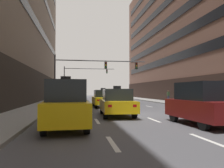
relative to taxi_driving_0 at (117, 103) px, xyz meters
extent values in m
plane|color=#515156|center=(1.68, 0.87, -0.85)|extent=(120.00, 120.00, 0.00)
cube|color=gray|center=(-6.05, 0.87, -0.78)|extent=(2.90, 80.00, 0.14)
cube|color=silver|center=(-1.46, -7.13, -0.85)|extent=(0.16, 2.00, 0.01)
cube|color=silver|center=(-1.46, -2.13, -0.85)|extent=(0.16, 2.00, 0.01)
cube|color=silver|center=(-1.46, 2.87, -0.85)|extent=(0.16, 2.00, 0.01)
cube|color=silver|center=(-1.46, 7.87, -0.85)|extent=(0.16, 2.00, 0.01)
cube|color=silver|center=(-1.46, 12.87, -0.85)|extent=(0.16, 2.00, 0.01)
cube|color=silver|center=(-1.46, 17.87, -0.85)|extent=(0.16, 2.00, 0.01)
cube|color=silver|center=(-1.46, 22.87, -0.85)|extent=(0.16, 2.00, 0.01)
cube|color=silver|center=(-1.46, 27.87, -0.85)|extent=(0.16, 2.00, 0.01)
cube|color=silver|center=(-1.46, 32.87, -0.85)|extent=(0.16, 2.00, 0.01)
cube|color=silver|center=(1.68, -7.13, -0.85)|extent=(0.16, 2.00, 0.01)
cube|color=silver|center=(1.68, -2.13, -0.85)|extent=(0.16, 2.00, 0.01)
cube|color=silver|center=(1.68, 2.87, -0.85)|extent=(0.16, 2.00, 0.01)
cube|color=silver|center=(1.68, 7.87, -0.85)|extent=(0.16, 2.00, 0.01)
cube|color=silver|center=(1.68, 12.87, -0.85)|extent=(0.16, 2.00, 0.01)
cube|color=silver|center=(1.68, 17.87, -0.85)|extent=(0.16, 2.00, 0.01)
cube|color=silver|center=(1.68, 22.87, -0.85)|extent=(0.16, 2.00, 0.01)
cube|color=silver|center=(1.68, 27.87, -0.85)|extent=(0.16, 2.00, 0.01)
cube|color=silver|center=(1.68, 32.87, -0.85)|extent=(0.16, 2.00, 0.01)
cube|color=silver|center=(4.82, -2.13, -0.85)|extent=(0.16, 2.00, 0.01)
cube|color=silver|center=(4.82, 2.87, -0.85)|extent=(0.16, 2.00, 0.01)
cube|color=silver|center=(4.82, 7.87, -0.85)|extent=(0.16, 2.00, 0.01)
cube|color=silver|center=(4.82, 12.87, -0.85)|extent=(0.16, 2.00, 0.01)
cube|color=silver|center=(4.82, 17.87, -0.85)|extent=(0.16, 2.00, 0.01)
cube|color=silver|center=(4.82, 22.87, -0.85)|extent=(0.16, 2.00, 0.01)
cube|color=silver|center=(4.82, 27.87, -0.85)|extent=(0.16, 2.00, 0.01)
cube|color=silver|center=(4.82, 32.87, -0.85)|extent=(0.16, 2.00, 0.01)
cylinder|color=black|center=(-0.77, 1.51, -0.51)|extent=(0.26, 0.70, 0.69)
cylinder|color=black|center=(0.91, 1.43, -0.51)|extent=(0.26, 0.70, 0.69)
cylinder|color=black|center=(-0.90, -1.32, -0.51)|extent=(0.26, 0.70, 0.69)
cylinder|color=black|center=(0.77, -1.40, -0.51)|extent=(0.26, 0.70, 0.69)
cube|color=yellow|center=(0.00, 0.06, -0.17)|extent=(2.14, 4.70, 0.67)
cube|color=black|center=(-0.01, -0.15, 0.52)|extent=(1.77, 2.07, 0.71)
cube|color=white|center=(-0.57, 2.35, -0.06)|extent=(0.21, 0.09, 0.15)
cube|color=red|center=(-0.78, -2.18, -0.06)|extent=(0.21, 0.09, 0.15)
cube|color=white|center=(0.78, 2.29, -0.06)|extent=(0.21, 0.09, 0.15)
cube|color=red|center=(0.57, -2.24, -0.06)|extent=(0.21, 0.09, 0.15)
cube|color=black|center=(-0.01, -0.15, 0.97)|extent=(0.47, 0.23, 0.19)
cylinder|color=black|center=(-3.84, 27.98, -0.51)|extent=(0.25, 0.69, 0.69)
cylinder|color=black|center=(-2.18, 28.05, -0.51)|extent=(0.25, 0.69, 0.69)
cylinder|color=black|center=(-3.73, 25.18, -0.51)|extent=(0.25, 0.69, 0.69)
cylinder|color=black|center=(-2.07, 25.24, -0.51)|extent=(0.25, 0.69, 0.69)
cube|color=yellow|center=(-2.95, 26.61, -0.18)|extent=(2.09, 4.65, 0.67)
cube|color=black|center=(-2.95, 26.40, 0.51)|extent=(1.74, 2.04, 0.71)
cube|color=white|center=(-3.71, 28.83, -0.06)|extent=(0.21, 0.09, 0.15)
cube|color=red|center=(-3.54, 24.34, -0.06)|extent=(0.21, 0.09, 0.15)
cube|color=white|center=(-2.37, 28.88, -0.06)|extent=(0.21, 0.09, 0.15)
cube|color=red|center=(-2.20, 24.39, -0.06)|extent=(0.21, 0.09, 0.15)
cube|color=black|center=(-2.95, 26.40, 0.96)|extent=(0.47, 0.23, 0.19)
cylinder|color=black|center=(-3.83, -3.03, -0.54)|extent=(0.24, 0.65, 0.64)
cylinder|color=black|center=(-2.29, -2.96, -0.54)|extent=(0.24, 0.65, 0.64)
cylinder|color=black|center=(-3.71, -5.63, -0.54)|extent=(0.24, 0.65, 0.64)
cylinder|color=black|center=(-2.17, -5.56, -0.54)|extent=(0.24, 0.65, 0.64)
cube|color=yellow|center=(-3.00, -4.29, -0.10)|extent=(1.96, 4.32, 0.87)
cube|color=black|center=(-3.00, -4.29, 0.77)|extent=(1.65, 2.57, 0.87)
cube|color=white|center=(-3.72, -2.24, 0.05)|extent=(0.20, 0.09, 0.13)
cube|color=red|center=(-3.53, -6.40, 0.05)|extent=(0.20, 0.09, 0.13)
cube|color=white|center=(-2.48, -2.18, 0.05)|extent=(0.20, 0.09, 0.13)
cube|color=red|center=(-2.29, -6.34, 0.05)|extent=(0.20, 0.09, 0.13)
cube|color=black|center=(-3.00, -4.29, 1.29)|extent=(0.43, 0.21, 0.17)
cylinder|color=black|center=(-3.74, 13.28, -0.54)|extent=(0.23, 0.64, 0.64)
cylinder|color=black|center=(-2.19, 13.32, -0.54)|extent=(0.23, 0.64, 0.64)
cylinder|color=black|center=(-3.68, 10.68, -0.54)|extent=(0.23, 0.64, 0.64)
cylinder|color=black|center=(-2.14, 10.71, -0.54)|extent=(0.23, 0.64, 0.64)
cube|color=navy|center=(-2.94, 12.00, -0.23)|extent=(1.87, 4.29, 0.62)
cube|color=black|center=(-2.93, 11.80, 0.41)|extent=(1.58, 1.87, 0.66)
cube|color=white|center=(-3.60, 14.07, -0.12)|extent=(0.19, 0.08, 0.14)
cube|color=red|center=(-3.51, 9.90, -0.12)|extent=(0.19, 0.08, 0.14)
cube|color=white|center=(-2.36, 14.09, -0.12)|extent=(0.19, 0.08, 0.14)
cube|color=red|center=(-2.27, 9.93, -0.12)|extent=(0.19, 0.08, 0.14)
cylinder|color=black|center=(-0.77, 9.06, -0.52)|extent=(0.23, 0.68, 0.67)
cylinder|color=black|center=(0.86, 9.05, -0.52)|extent=(0.23, 0.68, 0.67)
cylinder|color=black|center=(-0.79, 6.30, -0.52)|extent=(0.23, 0.68, 0.67)
cylinder|color=black|center=(0.84, 6.29, -0.52)|extent=(0.23, 0.68, 0.67)
cube|color=yellow|center=(0.04, 7.68, -0.19)|extent=(1.91, 4.51, 0.65)
cube|color=black|center=(0.04, 7.47, 0.48)|extent=(1.65, 1.95, 0.69)
cube|color=white|center=(-0.61, 9.89, -0.08)|extent=(0.20, 0.08, 0.14)
cube|color=red|center=(-0.64, 5.48, -0.08)|extent=(0.20, 0.08, 0.14)
cube|color=white|center=(0.71, 9.88, -0.08)|extent=(0.20, 0.08, 0.14)
cube|color=red|center=(0.68, 5.47, -0.08)|extent=(0.20, 0.08, 0.14)
cube|color=black|center=(0.04, 7.47, 0.92)|extent=(0.45, 0.21, 0.18)
cylinder|color=black|center=(2.46, -3.01, -0.54)|extent=(0.24, 0.64, 0.63)
cylinder|color=black|center=(3.98, -2.94, -0.54)|extent=(0.24, 0.64, 0.63)
cylinder|color=black|center=(2.57, -5.57, -0.54)|extent=(0.24, 0.64, 0.63)
cube|color=maroon|center=(3.27, -4.26, -0.11)|extent=(1.93, 4.26, 0.86)
cube|color=black|center=(3.27, -4.26, 0.75)|extent=(1.63, 2.54, 0.86)
cube|color=white|center=(2.58, -2.23, 0.04)|extent=(0.19, 0.08, 0.13)
cube|color=red|center=(2.75, -6.34, 0.04)|extent=(0.19, 0.08, 0.13)
cube|color=white|center=(3.80, -2.18, 0.04)|extent=(0.19, 0.08, 0.13)
cylinder|color=black|center=(6.03, 0.68, -0.51)|extent=(0.25, 0.70, 0.69)
cylinder|color=black|center=(7.71, 0.72, -0.51)|extent=(0.25, 0.70, 0.69)
cube|color=#474C51|center=(6.91, -0.72, -0.03)|extent=(2.06, 4.67, 0.95)
cube|color=black|center=(6.91, -0.72, 0.91)|extent=(1.76, 2.78, 0.95)
cube|color=white|center=(6.17, 1.53, 0.13)|extent=(0.21, 0.09, 0.15)
cube|color=white|center=(7.52, 1.57, 0.13)|extent=(0.21, 0.09, 0.15)
cylinder|color=#4C4C51|center=(-5.00, 12.51, 2.13)|extent=(0.18, 0.18, 5.68)
cylinder|color=#4C4C51|center=(0.43, 12.51, 4.34)|extent=(10.86, 0.12, 0.12)
cube|color=black|center=(0.97, 12.51, 3.82)|extent=(0.28, 0.24, 0.84)
sphere|color=#4B0704|center=(0.97, 12.37, 4.08)|extent=(0.17, 0.17, 0.17)
sphere|color=orange|center=(0.97, 12.37, 3.82)|extent=(0.17, 0.17, 0.17)
sphere|color=#073E10|center=(0.97, 12.37, 3.56)|extent=(0.17, 0.17, 0.17)
cube|color=black|center=(4.77, 12.51, 3.82)|extent=(0.28, 0.24, 0.84)
sphere|color=#4B0704|center=(4.77, 12.37, 4.08)|extent=(0.17, 0.17, 0.17)
sphere|color=orange|center=(4.77, 12.37, 3.82)|extent=(0.17, 0.17, 0.17)
sphere|color=#073E10|center=(4.77, 12.37, 3.56)|extent=(0.17, 0.17, 0.17)
cylinder|color=#4C4C51|center=(-5.00, 33.65, 2.58)|extent=(0.18, 0.18, 6.58)
cylinder|color=#4C4C51|center=(0.33, 33.65, 5.46)|extent=(10.65, 0.12, 0.12)
cube|color=black|center=(4.06, 33.65, 4.94)|extent=(0.28, 0.24, 0.84)
sphere|color=#4B0704|center=(4.06, 33.51, 5.20)|extent=(0.17, 0.17, 0.17)
sphere|color=#523505|center=(4.06, 33.51, 4.94)|extent=(0.17, 0.17, 0.17)
sphere|color=green|center=(4.06, 33.51, 4.68)|extent=(0.17, 0.17, 0.17)
cylinder|color=#383D59|center=(10.16, 15.51, -0.33)|extent=(0.13, 0.13, 0.78)
cylinder|color=#383D59|center=(10.33, 15.56, -0.33)|extent=(0.13, 0.13, 0.78)
cube|color=#3F5938|center=(10.25, 15.53, 0.34)|extent=(0.39, 0.30, 0.55)
sphere|color=brown|center=(10.25, 15.53, 0.71)|extent=(0.20, 0.20, 0.20)
cylinder|color=#3F5938|center=(10.04, 15.47, 0.37)|extent=(0.09, 0.09, 0.50)
cylinder|color=#3F5938|center=(10.45, 15.60, 0.37)|extent=(0.09, 0.09, 0.50)
camera|label=1|loc=(-2.57, -13.89, 0.77)|focal=35.55mm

